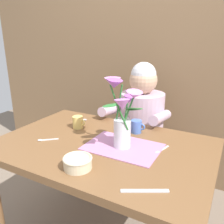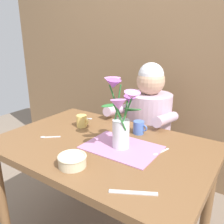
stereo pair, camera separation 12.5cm
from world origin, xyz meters
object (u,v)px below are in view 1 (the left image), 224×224
Objects in this scene: seated_person at (141,134)px; dinner_knife at (145,191)px; coffee_cup at (136,126)px; ceramic_bowl at (78,162)px; flower_vase at (122,113)px; tea_cup at (78,122)px.

dinner_knife is (0.37, -0.90, 0.18)m from seated_person.
coffee_cup is (-0.26, 0.53, 0.04)m from dinner_knife.
ceramic_bowl is (0.04, -0.89, 0.21)m from seated_person.
flower_vase is 0.34m from ceramic_bowl.
flower_vase is at bearing -79.26° from seated_person.
flower_vase is 0.28m from coffee_cup.
seated_person reaches higher than coffee_cup.
dinner_knife is 0.59m from coffee_cup.
coffee_cup is at bearing 91.80° from flower_vase.
flower_vase is 4.05× the size of coffee_cup.
tea_cup is (-0.29, 0.40, 0.01)m from ceramic_bowl.
ceramic_bowl is (-0.08, -0.28, -0.17)m from flower_vase.
tea_cup is at bearing -118.08° from seated_person.
ceramic_bowl is at bearing -106.14° from flower_vase.
dinner_knife is (0.25, -0.30, -0.20)m from flower_vase.
coffee_cup and tea_cup have the same top height.
dinner_knife is at bearing -2.60° from ceramic_bowl.
seated_person is at bearing 101.03° from flower_vase.
dinner_knife is at bearing -33.76° from tea_cup.
tea_cup is (-0.26, -0.49, 0.22)m from seated_person.
seated_person is 0.91m from ceramic_bowl.
dinner_knife is (0.33, -0.02, -0.03)m from ceramic_bowl.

